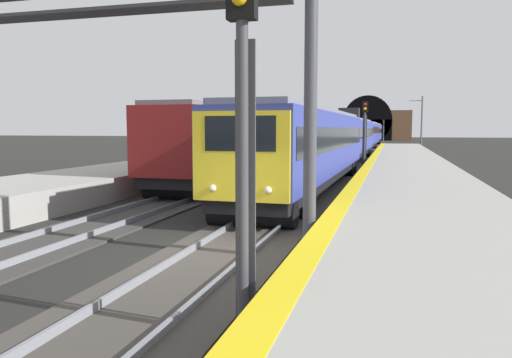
{
  "coord_description": "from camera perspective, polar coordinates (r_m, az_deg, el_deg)",
  "views": [
    {
      "loc": [
        -10.52,
        -3.74,
        2.92
      ],
      "look_at": [
        5.71,
        0.74,
        1.2
      ],
      "focal_mm": 34.82,
      "sensor_mm": 36.0,
      "label": 1
    }
  ],
  "objects": [
    {
      "name": "tunnel_portal",
      "position": [
        123.81,
        12.69,
        6.03
      ],
      "size": [
        2.47,
        20.54,
        11.5
      ],
      "color": "brown",
      "rests_on": "ground_plane"
    },
    {
      "name": "catenary_mast_near",
      "position": [
        69.86,
        18.48,
        6.16
      ],
      "size": [
        0.22,
        1.75,
        7.17
      ],
      "color": "#595B60",
      "rests_on": "ground_plane"
    },
    {
      "name": "train_adjacent_platform",
      "position": [
        48.22,
        5.44,
        5.07
      ],
      "size": [
        60.81,
        3.14,
        4.01
      ],
      "rotation": [
        0.0,
        0.0,
        -0.01
      ],
      "color": "maroon",
      "rests_on": "ground_plane"
    },
    {
      "name": "ground_plane",
      "position": [
        11.54,
        -4.05,
        -8.85
      ],
      "size": [
        320.0,
        320.0,
        0.0
      ],
      "primitive_type": "plane",
      "color": "black"
    },
    {
      "name": "railway_signal_near",
      "position": [
        6.58,
        -1.53,
        6.25
      ],
      "size": [
        0.39,
        0.38,
        5.06
      ],
      "rotation": [
        0.0,
        0.0,
        3.14
      ],
      "color": "#38383D",
      "rests_on": "ground_plane"
    },
    {
      "name": "railway_signal_mid",
      "position": [
        35.37,
        12.37,
        5.54
      ],
      "size": [
        0.39,
        0.38,
        4.77
      ],
      "rotation": [
        0.0,
        0.0,
        3.14
      ],
      "color": "#38383D",
      "rests_on": "ground_plane"
    },
    {
      "name": "train_main_approaching",
      "position": [
        54.25,
        11.51,
        4.92
      ],
      "size": [
        83.56,
        3.31,
        4.67
      ],
      "rotation": [
        0.0,
        0.0,
        3.12
      ],
      "color": "navy",
      "rests_on": "ground_plane"
    },
    {
      "name": "platform_right",
      "position": [
        10.83,
        19.71,
        -7.52
      ],
      "size": [
        112.0,
        4.72,
        0.97
      ],
      "primitive_type": "cube",
      "color": "#9E9B93",
      "rests_on": "ground_plane"
    },
    {
      "name": "overhead_signal_gantry",
      "position": [
        12.31,
        -14.81,
        15.05
      ],
      "size": [
        0.7,
        8.98,
        6.43
      ],
      "color": "#3F3F47",
      "rests_on": "ground_plane"
    },
    {
      "name": "platform_right_edge_strip",
      "position": [
        10.77,
        8.49,
        -4.66
      ],
      "size": [
        112.0,
        0.5,
        0.01
      ],
      "primitive_type": "cube",
      "color": "yellow",
      "rests_on": "platform_right"
    },
    {
      "name": "track_main_line",
      "position": [
        11.53,
        -4.05,
        -8.65
      ],
      "size": [
        160.0,
        2.97,
        0.21
      ],
      "color": "#423D38",
      "rests_on": "ground_plane"
    },
    {
      "name": "railway_signal_far",
      "position": [
        103.99,
        14.44,
        5.63
      ],
      "size": [
        0.39,
        0.38,
        4.7
      ],
      "rotation": [
        0.0,
        0.0,
        3.14
      ],
      "color": "#4C4C54",
      "rests_on": "ground_plane"
    },
    {
      "name": "track_adjacent_line",
      "position": [
        13.75,
        -22.73,
        -6.72
      ],
      "size": [
        160.0,
        2.76,
        0.21
      ],
      "color": "#383533",
      "rests_on": "ground_plane"
    }
  ]
}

